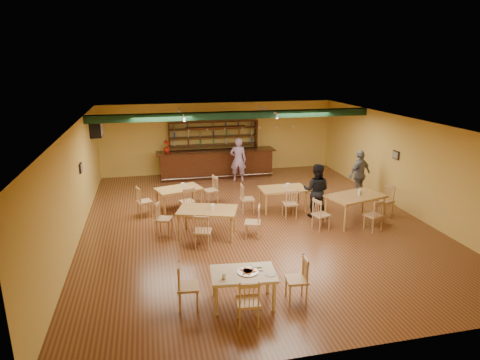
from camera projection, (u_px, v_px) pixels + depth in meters
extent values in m
plane|color=#582F19|center=(254.00, 221.00, 12.59)|extent=(12.00, 12.00, 0.00)
cube|color=black|center=(235.00, 115.00, 14.41)|extent=(10.00, 0.30, 0.25)
cube|color=silver|center=(181.00, 112.00, 14.57)|extent=(0.05, 2.50, 0.05)
cube|color=silver|center=(268.00, 110.00, 15.25)|extent=(0.05, 2.50, 0.05)
cube|color=silver|center=(96.00, 129.00, 14.85)|extent=(0.34, 0.70, 0.48)
cube|color=black|center=(81.00, 168.00, 12.00)|extent=(0.04, 0.34, 0.28)
cube|color=black|center=(396.00, 155.00, 13.63)|extent=(0.04, 0.34, 0.28)
cube|color=#37180B|center=(216.00, 164.00, 17.19)|extent=(4.91, 0.85, 1.13)
cube|color=#37180B|center=(214.00, 147.00, 17.62)|extent=(3.80, 0.40, 2.28)
imported|color=#9A1D0E|center=(167.00, 147.00, 16.54)|extent=(0.37, 0.37, 0.51)
cube|color=#AC7C3D|center=(179.00, 198.00, 13.53)|extent=(1.61, 1.24, 0.71)
cube|color=#AC7C3D|center=(283.00, 199.00, 13.43)|extent=(1.49, 0.91, 0.74)
cube|color=#AC7C3D|center=(208.00, 223.00, 11.41)|extent=(1.81, 1.41, 0.79)
cube|color=#AC7C3D|center=(355.00, 208.00, 12.43)|extent=(1.89, 1.43, 0.84)
cube|color=beige|center=(243.00, 288.00, 8.23)|extent=(1.35, 0.95, 0.68)
cylinder|color=silver|center=(248.00, 272.00, 8.15)|extent=(0.47, 0.47, 0.01)
cylinder|color=#EAE5C6|center=(224.00, 276.00, 7.90)|extent=(0.08, 0.08, 0.11)
cube|color=white|center=(257.00, 266.00, 8.37)|extent=(0.22, 0.17, 0.03)
cube|color=silver|center=(254.00, 270.00, 8.22)|extent=(0.33, 0.20, 0.00)
cylinder|color=white|center=(270.00, 274.00, 8.07)|extent=(0.24, 0.24, 0.01)
imported|color=#9953B5|center=(238.00, 160.00, 16.49)|extent=(0.73, 0.58, 1.78)
imported|color=black|center=(316.00, 191.00, 12.72)|extent=(1.04, 0.98, 1.70)
imported|color=gray|center=(360.00, 175.00, 14.43)|extent=(1.10, 0.78, 1.74)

